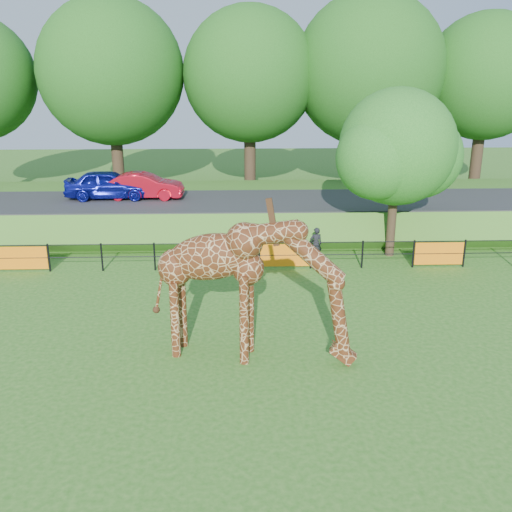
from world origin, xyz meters
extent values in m
plane|color=#286519|center=(0.00, 0.00, 0.00)|extent=(90.00, 90.00, 0.00)
cube|color=#286519|center=(0.00, 15.50, 0.65)|extent=(40.00, 9.00, 1.30)
cube|color=#28282B|center=(0.00, 14.00, 1.36)|extent=(40.00, 5.00, 0.12)
imported|color=#141BA5|center=(-5.01, 14.59, 2.12)|extent=(4.12, 1.74, 1.39)
imported|color=red|center=(-3.32, 14.55, 2.04)|extent=(3.84, 1.48, 1.25)
imported|color=black|center=(4.33, 9.02, 0.68)|extent=(0.54, 0.40, 1.36)
cylinder|color=#2E2115|center=(7.50, 9.60, 1.60)|extent=(0.36, 0.36, 3.20)
sphere|color=#1B611A|center=(7.50, 9.60, 4.46)|extent=(4.60, 4.60, 4.60)
sphere|color=#1B611A|center=(8.65, 10.29, 4.00)|extent=(3.45, 3.45, 3.45)
sphere|color=#1B611A|center=(6.58, 8.91, 4.12)|extent=(3.22, 3.22, 3.22)
cylinder|color=#2E2115|center=(-6.00, 22.00, 2.50)|extent=(0.70, 0.70, 5.00)
sphere|color=#1A4713|center=(-6.00, 22.00, 7.31)|extent=(8.40, 8.40, 8.40)
cylinder|color=#2E2115|center=(2.00, 22.00, 2.50)|extent=(0.70, 0.70, 5.00)
sphere|color=#1A4713|center=(2.00, 22.00, 7.14)|extent=(7.80, 7.80, 7.80)
cylinder|color=#2E2115|center=(9.00, 22.00, 2.50)|extent=(0.70, 0.70, 5.00)
sphere|color=#1A4713|center=(9.00, 22.00, 7.42)|extent=(8.80, 8.80, 8.80)
cylinder|color=#2E2115|center=(16.00, 22.00, 2.50)|extent=(0.70, 0.70, 5.00)
sphere|color=#1A4713|center=(16.00, 22.00, 7.04)|extent=(7.40, 7.40, 7.40)
camera|label=1|loc=(1.16, -12.83, 7.23)|focal=40.00mm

